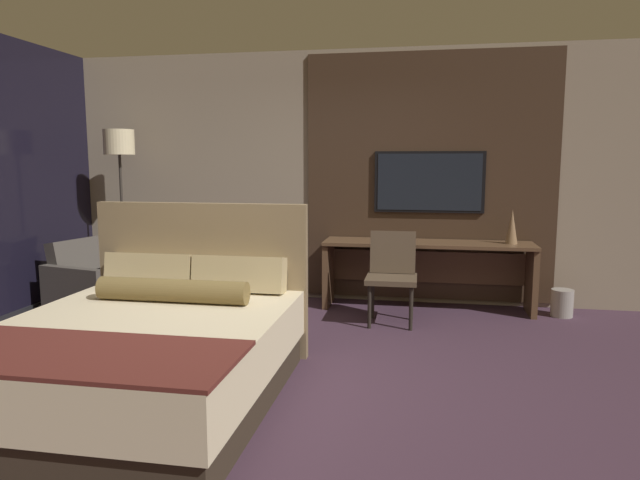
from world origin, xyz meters
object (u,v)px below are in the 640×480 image
tv (429,182)px  waste_bin (562,303)px  vase_tall (512,227)px  desk_chair (392,269)px  floor_lamp (120,156)px  desk (427,261)px  bed (148,350)px  armchair_by_window (96,287)px

tv → waste_bin: size_ratio=4.23×
waste_bin → vase_tall: bearing=171.7°
desk_chair → tv: bearing=66.6°
floor_lamp → desk: bearing=2.5°
floor_lamp → vase_tall: bearing=1.8°
floor_lamp → bed: bearing=-58.2°
floor_lamp → tv: bearing=6.0°
desk → floor_lamp: (-3.45, -0.15, 1.12)m
vase_tall → floor_lamp: bearing=-178.2°
tv → floor_lamp: size_ratio=0.61×
bed → desk: bed is taller
desk_chair → armchair_by_window: desk_chair is taller
desk → waste_bin: desk is taller
armchair_by_window → waste_bin: armchair_by_window is taller
armchair_by_window → floor_lamp: (0.02, 0.56, 1.38)m
floor_lamp → vase_tall: floor_lamp is taller
tv → armchair_by_window: size_ratio=1.23×
tv → floor_lamp: (-3.45, -0.36, 0.28)m
armchair_by_window → vase_tall: vase_tall is taller
bed → waste_bin: bed is taller
desk_chair → floor_lamp: floor_lamp is taller
armchair_by_window → bed: bearing=-128.0°
vase_tall → bed: bearing=-134.5°
tv → vase_tall: bearing=-14.9°
bed → waste_bin: bearing=39.7°
tv → waste_bin: bearing=-12.4°
tv → vase_tall: tv is taller
floor_lamp → waste_bin: size_ratio=6.91×
desk_chair → vase_tall: size_ratio=2.51×
desk → armchair_by_window: armchair_by_window is taller
desk → vase_tall: vase_tall is taller
bed → armchair_by_window: bed is taller
desk → floor_lamp: size_ratio=1.14×
armchair_by_window → vase_tall: (4.33, 0.70, 0.66)m
bed → floor_lamp: 3.32m
desk → tv: bearing=90.0°
tv → vase_tall: size_ratio=3.33×
tv → waste_bin: tv is taller
armchair_by_window → floor_lamp: size_ratio=0.50×
desk → vase_tall: size_ratio=6.18×
bed → desk_chair: size_ratio=2.40×
desk → vase_tall: 0.94m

